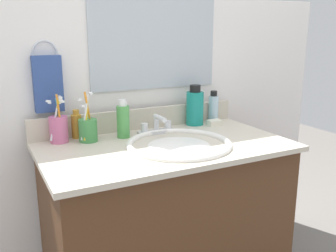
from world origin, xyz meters
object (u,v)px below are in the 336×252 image
hand_towel (48,84)px  bottle_mouthwash_teal (195,107)px  bottle_toner_green (123,120)px  bottle_gel_clear (213,107)px  cup_pink (59,128)px  bottle_oil_amber (77,125)px  soap_bar (214,122)px  cup_green (88,129)px  faucet (157,127)px

hand_towel → bottle_mouthwash_teal: size_ratio=1.20×
hand_towel → bottle_toner_green: (0.26, -0.12, -0.15)m
bottle_gel_clear → cup_pink: (-0.73, -0.02, -0.01)m
bottle_oil_amber → soap_bar: bottle_oil_amber is taller
bottle_mouthwash_teal → cup_green: bearing=-174.9°
bottle_oil_amber → bottle_gel_clear: bearing=-0.6°
bottle_oil_amber → soap_bar: bearing=-6.9°
bottle_mouthwash_teal → soap_bar: bottle_mouthwash_teal is taller
faucet → soap_bar: 0.30m
faucet → bottle_mouthwash_teal: bottle_mouthwash_teal is taller
hand_towel → cup_green: bearing=-43.2°
bottle_toner_green → cup_green: 0.15m
bottle_toner_green → bottle_mouthwash_teal: size_ratio=0.85×
bottle_gel_clear → bottle_mouthwash_teal: 0.12m
bottle_mouthwash_teal → cup_pink: cup_pink is taller
cup_green → bottle_oil_amber: bearing=110.7°
bottle_mouthwash_teal → bottle_oil_amber: bottle_mouthwash_teal is taller
bottle_gel_clear → bottle_mouthwash_teal: bearing=-171.2°
faucet → bottle_toner_green: bearing=177.1°
hand_towel → cup_pink: size_ratio=1.16×
faucet → cup_green: bearing=177.0°
bottle_gel_clear → bottle_oil_amber: 0.65m
hand_towel → bottle_gel_clear: 0.76m
cup_pink → cup_green: size_ratio=0.96×
bottle_gel_clear → cup_green: (-0.63, -0.06, -0.02)m
bottle_toner_green → bottle_oil_amber: bearing=155.4°
faucet → bottle_oil_amber: (-0.32, 0.09, 0.02)m
bottle_mouthwash_teal → cup_pink: size_ratio=0.97×
bottle_gel_clear → soap_bar: size_ratio=2.29×
faucet → bottle_oil_amber: bearing=164.9°
faucet → cup_pink: cup_pink is taller
bottle_gel_clear → bottle_oil_amber: (-0.65, 0.01, -0.02)m
soap_bar → cup_green: bearing=179.6°
hand_towel → cup_green: 0.24m
hand_towel → cup_green: size_ratio=1.11×
bottle_toner_green → bottle_mouthwash_teal: (0.37, 0.05, 0.01)m
bottle_toner_green → soap_bar: 0.45m
bottle_mouthwash_teal → bottle_oil_amber: size_ratio=1.59×
bottle_toner_green → cup_pink: 0.25m
cup_pink → soap_bar: size_ratio=2.96×
cup_pink → cup_green: 0.11m
bottle_mouthwash_teal → bottle_oil_amber: bearing=177.4°
hand_towel → soap_bar: bearing=-9.3°
faucet → cup_pink: (-0.39, 0.06, 0.03)m
cup_green → bottle_mouthwash_teal: bearing=5.1°
soap_bar → hand_towel: bearing=170.7°
hand_towel → bottle_oil_amber: (0.09, -0.04, -0.17)m
bottle_gel_clear → bottle_mouthwash_teal: size_ratio=0.80×
bottle_mouthwash_teal → soap_bar: (0.07, -0.05, -0.07)m
bottle_mouthwash_teal → bottle_gel_clear: bearing=8.8°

